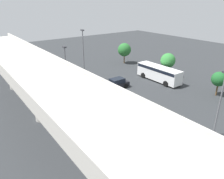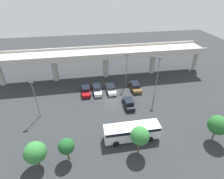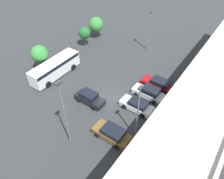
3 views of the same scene
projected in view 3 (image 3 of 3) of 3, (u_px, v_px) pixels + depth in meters
The scene contains 14 objects.
ground_plane at pixel (110, 96), 31.75m from camera, with size 109.29×109.29×0.00m, color #2D3033.
highway_overpass at pixel (205, 101), 22.62m from camera, with size 52.44×6.43×7.34m.
parked_car_0 at pixel (158, 84), 32.61m from camera, with size 2.09×4.86×1.56m.
parked_car_1 at pixel (149, 93), 31.09m from camera, with size 1.99×4.62×1.66m.
parked_car_2 at pixel (137, 105), 29.27m from camera, with size 2.06×4.58×1.50m.
parked_car_3 at pixel (89, 98), 30.27m from camera, with size 1.99×4.34×1.69m.
parked_car_4 at pixel (112, 133), 25.76m from camera, with size 2.23×4.65×1.59m.
shuttle_bus at pixel (55, 67), 34.37m from camera, with size 8.85×2.63×2.64m.
lamp_post_near_aisle at pixel (138, 110), 23.37m from camera, with size 0.70×0.35×7.82m.
lamp_post_mid_lot at pixel (64, 111), 22.30m from camera, with size 0.70×0.35×9.11m.
lamp_post_by_overpass at pixel (150, 28), 38.52m from camera, with size 0.70×0.35×7.36m.
tree_front_left at pixel (96, 25), 43.23m from camera, with size 2.93×2.93×4.22m.
tree_front_centre at pixel (85, 33), 40.68m from camera, with size 2.24×2.24×3.81m.
tree_front_right at pixel (39, 54), 34.18m from camera, with size 2.74×2.74×4.66m.
Camera 3 is at (18.82, 13.61, 21.67)m, focal length 35.00 mm.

